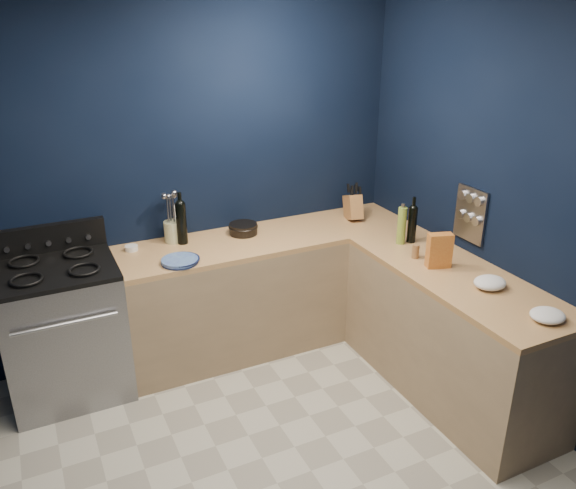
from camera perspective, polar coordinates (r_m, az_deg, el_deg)
floor at (r=3.56m, az=-1.07°, el=-22.69°), size 3.50×3.50×0.02m
wall_back at (r=4.34m, az=-11.02°, el=5.94°), size 3.50×0.02×2.60m
wall_right at (r=3.80m, az=23.66°, el=1.98°), size 0.02×3.50×2.60m
cab_back at (r=4.56m, az=-1.81°, el=-4.60°), size 2.30×0.63×0.86m
top_back at (r=4.37m, az=-1.88°, el=0.65°), size 2.30×0.63×0.04m
cab_right at (r=4.12m, az=15.77°, el=-8.74°), size 0.63×1.67×0.86m
top_right at (r=3.91m, az=16.46°, el=-3.09°), size 0.63×1.67×0.04m
gas_range at (r=4.23m, az=-21.20°, el=-8.15°), size 0.76×0.66×0.92m
oven_door at (r=3.97m, az=-20.70°, el=-10.44°), size 0.59×0.02×0.42m
cooktop at (r=4.02m, az=-22.15°, el=-2.31°), size 0.76×0.66×0.03m
backguard at (r=4.26m, az=-22.71°, el=0.53°), size 0.76×0.06×0.20m
spice_panel at (r=4.17m, az=17.64°, el=2.86°), size 0.02×0.28×0.38m
wall_outlet at (r=4.39m, az=-10.73°, el=3.12°), size 0.09×0.02×0.13m
plate_stack at (r=3.96m, az=-10.68°, el=-1.62°), size 0.29×0.29×0.03m
ramekin at (r=4.24m, az=-15.25°, el=-0.34°), size 0.12×0.12×0.04m
utensil_crock at (r=4.31m, az=-11.35°, el=1.27°), size 0.16×0.16×0.16m
wine_bottle_back at (r=4.24m, az=-10.51°, el=2.07°), size 0.08×0.08×0.31m
lemon_basket at (r=4.39m, az=-4.45°, el=1.56°), size 0.27×0.27×0.08m
knife_block at (r=4.71m, az=6.46°, el=3.70°), size 0.15×0.25×0.24m
wine_bottle_right at (r=4.30m, az=12.19°, el=1.91°), size 0.08×0.08×0.27m
oil_bottle at (r=4.25m, az=11.19°, el=1.84°), size 0.07×0.07×0.28m
spice_jar_near at (r=4.11m, az=14.42°, el=-0.61°), size 0.05×0.05×0.09m
spice_jar_far at (r=4.06m, az=12.52°, el=-0.67°), size 0.06×0.06×0.10m
crouton_bag at (r=3.93m, az=14.76°, el=-0.59°), size 0.18×0.12×0.24m
towel_front at (r=3.76m, az=19.37°, el=-3.59°), size 0.26×0.25×0.07m
towel_end at (r=3.52m, az=24.33°, el=-6.41°), size 0.23×0.22×0.06m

